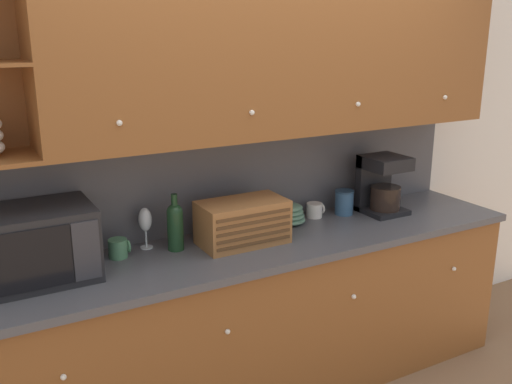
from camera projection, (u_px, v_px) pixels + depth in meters
name	position (u px, v px, depth m)	size (l,w,h in m)	color
ground_plane	(240.00, 363.00, 3.54)	(24.00, 24.00, 0.00)	#896647
wall_back	(235.00, 158.00, 3.21)	(5.40, 0.06, 2.60)	white
counter_unit	(264.00, 318.00, 3.16)	(3.02, 0.63, 0.92)	brown
backsplash_panel	(238.00, 179.00, 3.21)	(3.00, 0.01, 0.55)	#4C4C51
upper_cabinets	(282.00, 53.00, 2.95)	(3.00, 0.39, 0.84)	brown
microwave	(34.00, 245.00, 2.53)	(0.52, 0.38, 0.33)	black
mug	(118.00, 248.00, 2.80)	(0.10, 0.09, 0.09)	#4C845B
wine_glass	(145.00, 221.00, 2.90)	(0.07, 0.07, 0.22)	silver
wine_bottle	(175.00, 225.00, 2.88)	(0.08, 0.08, 0.30)	#19381E
bread_box	(243.00, 222.00, 2.97)	(0.46, 0.26, 0.23)	#996033
bowl_stack_on_counter	(289.00, 214.00, 3.29)	(0.19, 0.19, 0.12)	slate
mug_blue_second	(315.00, 210.00, 3.40)	(0.11, 0.10, 0.09)	silver
storage_canister	(344.00, 202.00, 3.45)	(0.12, 0.12, 0.15)	#33567A
coffee_maker	(381.00, 184.00, 3.47)	(0.24, 0.25, 0.35)	black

